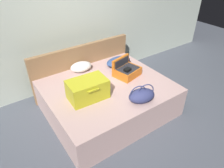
% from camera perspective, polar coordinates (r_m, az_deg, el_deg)
% --- Properties ---
extents(ground_plane, '(12.00, 12.00, 0.00)m').
position_cam_1_polar(ground_plane, '(3.57, 2.52, -10.61)').
color(ground_plane, '#4C515B').
extents(back_wall, '(8.00, 0.10, 2.60)m').
position_cam_1_polar(back_wall, '(4.16, -11.35, 16.46)').
color(back_wall, '#B7C1B2').
rests_on(back_wall, ground).
extents(bed, '(2.04, 1.71, 0.54)m').
position_cam_1_polar(bed, '(3.64, -1.16, -3.93)').
color(bed, '#BC9993').
rests_on(bed, ground).
extents(headboard, '(2.08, 0.08, 0.95)m').
position_cam_1_polar(headboard, '(4.18, -8.05, 4.55)').
color(headboard, olive).
rests_on(headboard, ground).
extents(hard_case_large, '(0.60, 0.42, 0.31)m').
position_cam_1_polar(hard_case_large, '(3.13, -6.79, -1.40)').
color(hard_case_large, gold).
rests_on(hard_case_large, bed).
extents(hard_case_medium, '(0.50, 0.45, 0.31)m').
position_cam_1_polar(hard_case_medium, '(3.71, 4.09, 3.74)').
color(hard_case_medium, '#D16619').
rests_on(hard_case_medium, bed).
extents(duffel_bag, '(0.46, 0.36, 0.30)m').
position_cam_1_polar(duffel_bag, '(3.10, 8.22, -3.16)').
color(duffel_bag, navy).
rests_on(duffel_bag, bed).
extents(pillow_near_headboard, '(0.52, 0.31, 0.16)m').
position_cam_1_polar(pillow_near_headboard, '(4.05, 1.80, 6.25)').
color(pillow_near_headboard, navy).
rests_on(pillow_near_headboard, bed).
extents(pillow_center_head, '(0.42, 0.30, 0.17)m').
position_cam_1_polar(pillow_center_head, '(3.90, -8.57, 4.76)').
color(pillow_center_head, white).
rests_on(pillow_center_head, bed).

